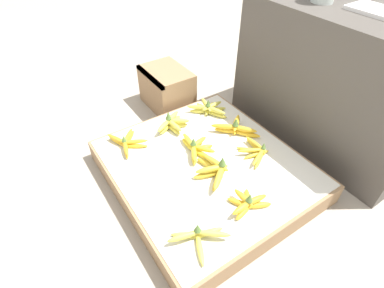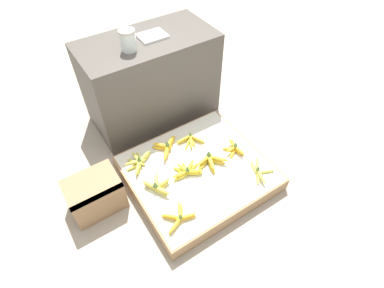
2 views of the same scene
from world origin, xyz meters
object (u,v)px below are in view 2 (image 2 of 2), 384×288
object	(u,v)px
banana_bunch_middle_left	(157,186)
banana_bunch_front_left	(178,218)
banana_bunch_back_left	(139,162)
foam_tray_white	(152,36)
banana_bunch_middle_midleft	(187,171)
banana_bunch_middle_midright	(210,161)
banana_bunch_back_midright	(191,140)
banana_bunch_middle_right	(234,148)
glass_jar	(128,40)
banana_bunch_front_right	(259,171)
wooden_crate	(95,194)
banana_bunch_back_midleft	(166,147)

from	to	relation	value
banana_bunch_middle_left	banana_bunch_front_left	bearing A→B (deg)	-90.44
banana_bunch_back_left	foam_tray_white	size ratio (longest dim) A/B	1.12
banana_bunch_middle_midleft	banana_bunch_middle_midright	size ratio (longest dim) A/B	0.93
banana_bunch_middle_midleft	foam_tray_white	xyz separation A→B (m)	(0.23, 0.85, 0.63)
banana_bunch_middle_midright	banana_bunch_back_left	distance (m)	0.55
banana_bunch_back_midright	banana_bunch_back_left	bearing A→B (deg)	177.41
banana_bunch_middle_midright	banana_bunch_middle_right	xyz separation A→B (m)	(0.24, 0.01, -0.01)
banana_bunch_front_left	glass_jar	distance (m)	1.31
banana_bunch_middle_midleft	banana_bunch_middle_midright	distance (m)	0.20
glass_jar	foam_tray_white	distance (m)	0.26
banana_bunch_front_right	banana_bunch_middle_midleft	xyz separation A→B (m)	(-0.45, 0.30, 0.00)
wooden_crate	banana_bunch_middle_left	world-z (taller)	wooden_crate
banana_bunch_middle_left	glass_jar	size ratio (longest dim) A/B	1.42
banana_bunch_front_right	banana_bunch_middle_right	xyz separation A→B (m)	(-0.02, 0.28, 0.00)
wooden_crate	banana_bunch_middle_right	size ratio (longest dim) A/B	1.78
banana_bunch_middle_left	banana_bunch_middle_midright	world-z (taller)	banana_bunch_middle_midright
banana_bunch_front_left	foam_tray_white	size ratio (longest dim) A/B	1.07
banana_bunch_middle_right	glass_jar	size ratio (longest dim) A/B	1.31
banana_bunch_middle_midright	banana_bunch_front_right	bearing A→B (deg)	-47.01
banana_bunch_front_left	banana_bunch_back_left	size ratio (longest dim) A/B	0.96
banana_bunch_back_midleft	foam_tray_white	distance (m)	0.88
banana_bunch_middle_left	banana_bunch_middle_midleft	distance (m)	0.25
banana_bunch_middle_midright	glass_jar	distance (m)	1.08
banana_bunch_front_left	banana_bunch_middle_left	xyz separation A→B (m)	(0.00, 0.29, 0.01)
banana_bunch_middle_midright	banana_bunch_back_midleft	size ratio (longest dim) A/B	1.11
banana_bunch_middle_left	banana_bunch_middle_right	distance (m)	0.69
banana_bunch_middle_midright	glass_jar	bearing A→B (deg)	103.93
banana_bunch_middle_midright	banana_bunch_middle_right	distance (m)	0.24
banana_bunch_front_right	banana_bunch_back_midright	world-z (taller)	banana_bunch_front_right
banana_bunch_front_left	wooden_crate	bearing A→B (deg)	129.11
wooden_crate	banana_bunch_back_midleft	world-z (taller)	wooden_crate
banana_bunch_back_left	banana_bunch_front_right	bearing A→B (deg)	-38.65
banana_bunch_front_right	banana_bunch_back_midright	bearing A→B (deg)	114.77
banana_bunch_middle_midleft	banana_bunch_back_midleft	xyz separation A→B (m)	(-0.01, 0.29, 0.00)
wooden_crate	banana_bunch_middle_midleft	xyz separation A→B (m)	(0.65, -0.19, 0.01)
banana_bunch_back_left	banana_bunch_middle_midright	bearing A→B (deg)	-32.98
banana_bunch_middle_midleft	banana_bunch_middle_right	size ratio (longest dim) A/B	1.18
banana_bunch_front_right	banana_bunch_front_left	bearing A→B (deg)	179.88
wooden_crate	banana_bunch_back_left	distance (m)	0.40
banana_bunch_front_left	banana_bunch_middle_left	bearing A→B (deg)	89.56
glass_jar	banana_bunch_back_left	bearing A→B (deg)	-117.83
banana_bunch_back_left	banana_bunch_middle_right	bearing A→B (deg)	-22.79
wooden_crate	banana_bunch_front_right	size ratio (longest dim) A/B	1.51
banana_bunch_front_right	banana_bunch_middle_midleft	bearing A→B (deg)	146.58
wooden_crate	banana_bunch_back_midleft	xyz separation A→B (m)	(0.64, 0.10, 0.02)
banana_bunch_front_left	banana_bunch_middle_right	size ratio (longest dim) A/B	1.13
banana_bunch_back_left	foam_tray_white	xyz separation A→B (m)	(0.50, 0.58, 0.63)
banana_bunch_back_left	glass_jar	distance (m)	0.90
banana_bunch_back_left	banana_bunch_back_midleft	world-z (taller)	banana_bunch_back_midleft
banana_bunch_front_left	banana_bunch_middle_midright	distance (m)	0.53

